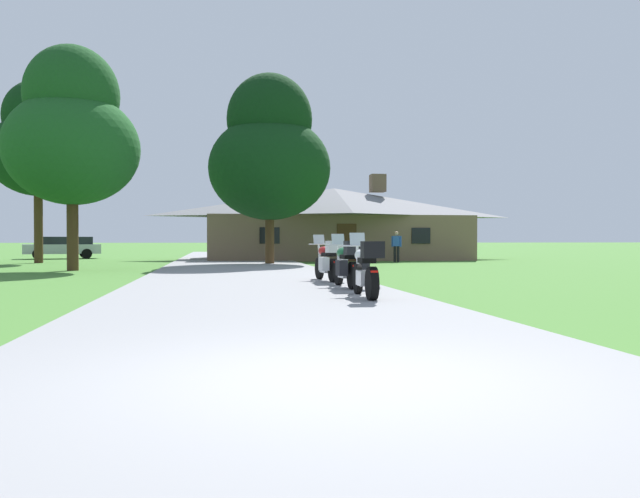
{
  "coord_description": "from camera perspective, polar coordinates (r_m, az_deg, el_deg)",
  "views": [
    {
      "loc": [
        -0.89,
        -5.24,
        1.21
      ],
      "look_at": [
        2.95,
        19.07,
        0.86
      ],
      "focal_mm": 36.48,
      "sensor_mm": 36.0,
      "label": 1
    }
  ],
  "objects": [
    {
      "name": "ground_plane",
      "position": [
        25.29,
        -6.95,
        -1.93
      ],
      "size": [
        500.0,
        500.0,
        0.0
      ],
      "primitive_type": "plane",
      "color": "#42752D"
    },
    {
      "name": "asphalt_driveway",
      "position": [
        23.29,
        -6.77,
        -2.09
      ],
      "size": [
        6.4,
        80.0,
        0.06
      ],
      "primitive_type": "cube",
      "color": "gray",
      "rests_on": "ground"
    },
    {
      "name": "motorcycle_white_nearest_to_camera",
      "position": [
        12.91,
        4.06,
        -1.8
      ],
      "size": [
        0.66,
        2.08,
        1.3
      ],
      "rotation": [
        0.0,
        0.0,
        -0.03
      ],
      "color": "black",
      "rests_on": "asphalt_driveway"
    },
    {
      "name": "motorcycle_green_second_in_row",
      "position": [
        15.46,
        2.47,
        -1.41
      ],
      "size": [
        0.77,
        2.08,
        1.3
      ],
      "rotation": [
        0.0,
        0.0,
        0.05
      ],
      "color": "black",
      "rests_on": "asphalt_driveway"
    },
    {
      "name": "motorcycle_red_farthest_in_row",
      "position": [
        17.95,
        0.77,
        -1.1
      ],
      "size": [
        0.86,
        2.08,
        1.3
      ],
      "rotation": [
        0.0,
        0.0,
        0.11
      ],
      "color": "black",
      "rests_on": "asphalt_driveway"
    },
    {
      "name": "stone_lodge",
      "position": [
        40.12,
        1.25,
        2.31
      ],
      "size": [
        16.28,
        8.34,
        5.28
      ],
      "color": "brown",
      "rests_on": "ground"
    },
    {
      "name": "bystander_blue_shirt_near_lodge",
      "position": [
        35.22,
        6.72,
        0.36
      ],
      "size": [
        0.51,
        0.35,
        1.67
      ],
      "rotation": [
        0.0,
        0.0,
        5.85
      ],
      "color": "black",
      "rests_on": "ground"
    },
    {
      "name": "tree_left_near",
      "position": [
        27.51,
        -20.92,
        9.5
      ],
      "size": [
        5.18,
        5.18,
        8.79
      ],
      "color": "#422D19",
      "rests_on": "ground"
    },
    {
      "name": "tree_left_far",
      "position": [
        37.11,
        -23.5,
        8.45
      ],
      "size": [
        4.98,
        4.98,
        9.46
      ],
      "color": "#422D19",
      "rests_on": "ground"
    },
    {
      "name": "tree_by_lodge_front",
      "position": [
        31.94,
        -4.44,
        8.33
      ],
      "size": [
        5.92,
        5.92,
        9.27
      ],
      "color": "#422D19",
      "rests_on": "ground"
    },
    {
      "name": "parked_silver_suv_far_left",
      "position": [
        44.51,
        -21.62,
        0.2
      ],
      "size": [
        4.92,
        2.97,
        1.4
      ],
      "rotation": [
        0.0,
        0.0,
        1.83
      ],
      "color": "#ADAFB7",
      "rests_on": "ground"
    }
  ]
}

